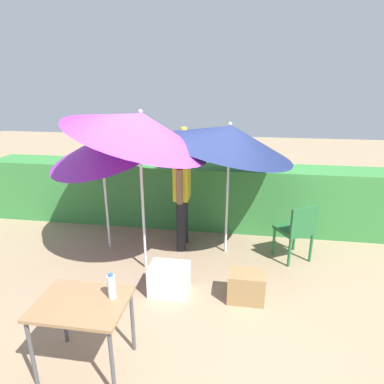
% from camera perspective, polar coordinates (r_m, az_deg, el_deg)
% --- Properties ---
extents(ground_plane, '(24.00, 24.00, 0.00)m').
position_cam_1_polar(ground_plane, '(4.74, -0.57, -13.87)').
color(ground_plane, '#9E8466').
extents(hedge_row, '(8.00, 0.70, 1.13)m').
position_cam_1_polar(hedge_row, '(6.02, 2.04, -0.61)').
color(hedge_row, '#38843D').
rests_on(hedge_row, ground_plane).
extents(umbrella_rainbow, '(1.90, 1.89, 2.44)m').
position_cam_1_polar(umbrella_rainbow, '(4.29, -8.95, 11.12)').
color(umbrella_rainbow, silver).
rests_on(umbrella_rainbow, ground_plane).
extents(umbrella_orange, '(1.94, 1.91, 2.16)m').
position_cam_1_polar(umbrella_orange, '(4.75, 6.51, 9.33)').
color(umbrella_orange, silver).
rests_on(umbrella_orange, ground_plane).
extents(umbrella_yellow, '(1.73, 1.67, 2.08)m').
position_cam_1_polar(umbrella_yellow, '(5.02, -15.18, 7.53)').
color(umbrella_yellow, silver).
rests_on(umbrella_yellow, ground_plane).
extents(person_vendor, '(0.23, 0.55, 1.88)m').
position_cam_1_polar(person_vendor, '(5.08, -1.71, 0.13)').
color(person_vendor, black).
rests_on(person_vendor, ground_plane).
extents(chair_plastic, '(0.60, 0.60, 0.89)m').
position_cam_1_polar(chair_plastic, '(5.06, 17.66, -6.07)').
color(chair_plastic, '#236633').
rests_on(chair_plastic, ground_plane).
extents(cooler_box, '(0.49, 0.36, 0.38)m').
position_cam_1_polar(cooler_box, '(4.30, -3.92, -14.74)').
color(cooler_box, silver).
rests_on(cooler_box, ground_plane).
extents(crate_cardboard, '(0.44, 0.31, 0.37)m').
position_cam_1_polar(crate_cardboard, '(4.22, 9.27, -15.76)').
color(crate_cardboard, '#9E7A4C').
rests_on(crate_cardboard, ground_plane).
extents(folding_table, '(0.80, 0.60, 0.71)m').
position_cam_1_polar(folding_table, '(3.25, -18.44, -18.77)').
color(folding_table, '#4C4C51').
rests_on(folding_table, ground_plane).
extents(bottle_water, '(0.07, 0.07, 0.24)m').
position_cam_1_polar(bottle_water, '(3.12, -13.70, -15.52)').
color(bottle_water, silver).
rests_on(bottle_water, folding_table).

